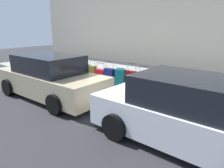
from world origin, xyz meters
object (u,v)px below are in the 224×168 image
suitcase_navy_6 (110,77)px  suitcase_red_7 (100,76)px  bollard_post (58,66)px  suitcase_olive_1 (170,91)px  parked_car_beige_1 (50,78)px  suitcase_black_3 (143,83)px  suitcase_red_0 (185,95)px  suitcase_black_10 (79,71)px  suitcase_olive_8 (93,74)px  suitcase_silver_9 (85,72)px  parked_car_white_0 (188,113)px  suitcase_maroon_4 (132,80)px  suitcase_teal_5 (121,78)px  fire_hydrant (67,67)px  suitcase_silver_2 (156,87)px

suitcase_navy_6 → suitcase_red_7: suitcase_navy_6 is taller
bollard_post → suitcase_olive_1: bearing=-179.1°
suitcase_olive_1 → parked_car_beige_1: parked_car_beige_1 is taller
suitcase_black_3 → bollard_post: suitcase_black_3 is taller
suitcase_red_0 → suitcase_black_10: (5.21, -0.11, 0.08)m
suitcase_black_3 → suitcase_navy_6: (1.60, 0.06, -0.01)m
suitcase_olive_8 → suitcase_silver_9: suitcase_olive_8 is taller
suitcase_navy_6 → parked_car_white_0: bearing=151.1°
suitcase_maroon_4 → suitcase_teal_5: (0.53, 0.02, 0.00)m
suitcase_black_3 → suitcase_olive_8: bearing=-0.5°
suitcase_olive_8 → fire_hydrant: (1.79, 0.05, 0.08)m
suitcase_silver_2 → parked_car_white_0: 3.05m
suitcase_red_0 → suitcase_olive_1: 0.54m
suitcase_olive_1 → suitcase_black_10: 4.67m
suitcase_black_3 → parked_car_beige_1: 3.47m
suitcase_olive_8 → parked_car_white_0: (-5.15, 2.34, 0.24)m
suitcase_black_3 → suitcase_olive_8: suitcase_black_3 is taller
fire_hydrant → bollard_post: bollard_post is taller
suitcase_navy_6 → parked_car_beige_1: bearing=66.6°
suitcase_red_0 → bollard_post: bearing=0.7°
suitcase_black_3 → suitcase_black_10: 3.56m
suitcase_olive_8 → bollard_post: (2.29, 0.20, 0.13)m
suitcase_olive_1 → suitcase_maroon_4: size_ratio=0.73×
suitcase_teal_5 → suitcase_olive_8: size_ratio=0.83×
suitcase_navy_6 → suitcase_red_7: size_ratio=1.13×
fire_hydrant → parked_car_beige_1: parked_car_beige_1 is taller
suitcase_maroon_4 → suitcase_silver_9: size_ratio=1.32×
suitcase_silver_9 → parked_car_beige_1: parked_car_beige_1 is taller
suitcase_olive_8 → suitcase_silver_9: size_ratio=1.20×
suitcase_olive_1 → suitcase_red_7: (3.27, -0.06, 0.02)m
parked_car_beige_1 → suitcase_black_3: bearing=-138.0°
suitcase_red_0 → suitcase_navy_6: 3.26m
suitcase_silver_2 → suitcase_maroon_4: bearing=-0.2°
suitcase_olive_8 → parked_car_white_0: size_ratio=0.23×
suitcase_olive_1 → fire_hydrant: bearing=-0.6°
suitcase_red_0 → suitcase_navy_6: bearing=-0.5°
suitcase_olive_1 → suitcase_silver_9: (4.22, -0.06, 0.09)m
parked_car_white_0 → parked_car_beige_1: parked_car_beige_1 is taller
suitcase_navy_6 → suitcase_teal_5: bearing=-173.8°
suitcase_teal_5 → suitcase_navy_6: (0.54, 0.06, -0.01)m
suitcase_silver_2 → parked_car_white_0: size_ratio=0.21×
suitcase_maroon_4 → bollard_post: 4.42m
suitcase_silver_2 → suitcase_silver_9: size_ratio=1.11×
suitcase_black_3 → suitcase_maroon_4: suitcase_maroon_4 is taller
parked_car_white_0 → parked_car_beige_1: (5.07, 0.00, 0.01)m
suitcase_red_0 → suitcase_teal_5: 2.72m
suitcase_red_0 → suitcase_black_10: size_ratio=0.63×
suitcase_olive_1 → suitcase_silver_9: 4.22m
suitcase_navy_6 → fire_hydrant: (2.85, -0.04, 0.07)m
suitcase_navy_6 → suitcase_silver_9: bearing=-1.5°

